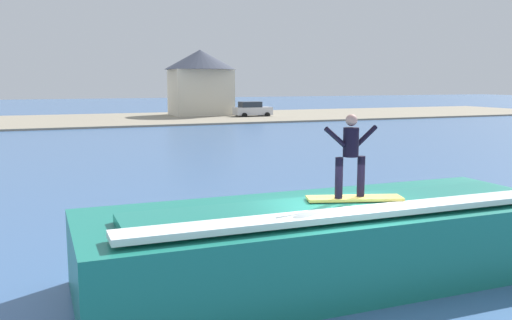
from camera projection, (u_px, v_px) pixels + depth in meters
The scene contains 7 objects.
ground_plane at pixel (338, 290), 11.09m from camera, with size 260.00×260.00×0.00m, color #41679D.
wave_crest at pixel (330, 241), 11.62m from camera, with size 10.46×3.62×1.76m.
surfboard at pixel (354, 198), 11.30m from camera, with size 2.03×1.05×0.06m.
surfer at pixel (351, 151), 11.11m from camera, with size 1.23×0.32×1.71m.
shoreline_bank at pixel (93, 120), 58.32m from camera, with size 120.00×20.08×0.18m.
car_far_shore at pixel (252, 109), 63.37m from camera, with size 4.35×2.23×1.86m.
house_gabled_white at pixel (200, 78), 65.23m from camera, with size 8.51×8.51×7.92m.
Camera 1 is at (-5.48, -9.22, 4.19)m, focal length 38.31 mm.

